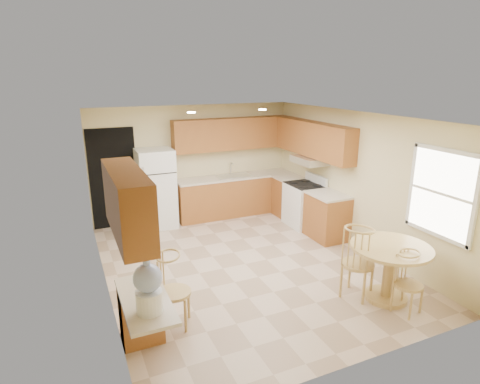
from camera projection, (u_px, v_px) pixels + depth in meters
name	position (u px, v px, depth m)	size (l,w,h in m)	color
floor	(245.00, 264.00, 6.88)	(5.50, 5.50, 0.00)	tan
ceiling	(246.00, 117.00, 6.17)	(4.50, 5.50, 0.02)	white
wall_back	(194.00, 162.00, 8.93)	(4.50, 0.02, 2.50)	#CEC28B
wall_front	(358.00, 265.00, 4.12)	(4.50, 0.02, 2.50)	#CEC28B
wall_left	(101.00, 213.00, 5.65)	(0.02, 5.50, 2.50)	#CEC28B
wall_right	(356.00, 180.00, 7.40)	(0.02, 5.50, 2.50)	#CEC28B
doorway	(114.00, 179.00, 8.29)	(0.90, 0.02, 2.10)	black
base_cab_back	(235.00, 196.00, 9.24)	(2.75, 0.60, 0.87)	#9F5E28
counter_back	(235.00, 177.00, 9.11)	(2.75, 0.63, 0.04)	beige
base_cab_right_a	(289.00, 197.00, 9.14)	(0.60, 0.59, 0.87)	#9F5E28
counter_right_a	(290.00, 178.00, 9.01)	(0.63, 0.59, 0.04)	beige
base_cab_right_b	(327.00, 217.00, 7.87)	(0.60, 0.80, 0.87)	#9F5E28
counter_right_b	(328.00, 195.00, 7.74)	(0.63, 0.80, 0.04)	beige
upper_cab_back	(233.00, 134.00, 8.96)	(2.75, 0.33, 0.70)	#9F5E28
upper_cab_right	(313.00, 139.00, 8.23)	(0.33, 2.42, 0.70)	#9F5E28
upper_cab_left	(128.00, 203.00, 4.14)	(0.33, 1.40, 0.70)	#9F5E28
sink	(234.00, 176.00, 9.10)	(0.78, 0.44, 0.01)	silver
range_hood	(309.00, 160.00, 8.29)	(0.50, 0.76, 0.14)	silver
desk_pedestal	(141.00, 313.00, 4.84)	(0.48, 0.42, 0.72)	#9F5E28
desk_top	(145.00, 300.00, 4.40)	(0.50, 1.20, 0.04)	beige
window	(442.00, 193.00, 5.70)	(0.06, 1.12, 1.30)	white
can_light_a	(191.00, 112.00, 7.03)	(0.14, 0.14, 0.02)	white
can_light_b	(262.00, 110.00, 7.58)	(0.14, 0.14, 0.02)	white
refrigerator	(156.00, 189.00, 8.37)	(0.73, 0.71, 1.66)	white
stove	(304.00, 204.00, 8.53)	(0.65, 0.76, 1.09)	white
dining_table	(389.00, 265.00, 5.67)	(1.11, 1.11, 0.83)	tan
chair_table_a	(363.00, 258.00, 5.63)	(0.47, 0.60, 1.06)	tan
chair_table_b	(414.00, 280.00, 5.28)	(0.38, 0.40, 0.86)	tan
chair_desk	(176.00, 287.00, 4.97)	(0.43, 0.56, 0.98)	tan
water_crock	(148.00, 287.00, 4.07)	(0.30, 0.30, 0.62)	white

